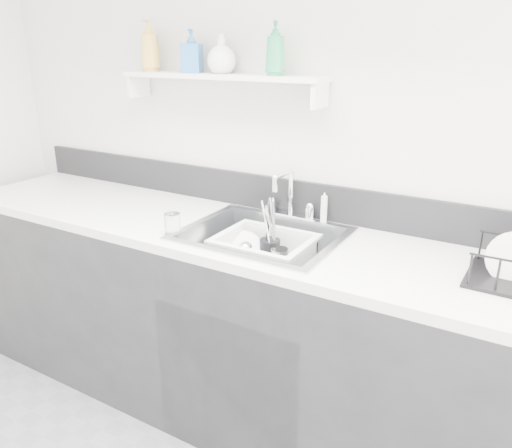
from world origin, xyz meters
The scene contains 18 objects.
room_shell centered at (0.00, 0.39, 1.68)m, with size 3.50×3.00×2.60m.
counter_run centered at (0.00, 1.19, 0.46)m, with size 3.20×0.62×0.92m.
backsplash centered at (0.00, 1.49, 1.00)m, with size 3.20×0.02×0.16m, color black.
sink centered at (0.00, 1.19, 0.83)m, with size 0.64×0.52×0.20m, color silver, non-canonical shape.
faucet centered at (0.00, 1.44, 0.98)m, with size 0.26×0.18×0.23m.
side_sprayer centered at (0.16, 1.44, 0.99)m, with size 0.03×0.03×0.14m, color silver.
wall_shelf centered at (-0.35, 1.42, 1.51)m, with size 1.00×0.16×0.12m.
wash_tub centered at (0.00, 1.20, 0.83)m, with size 0.38×0.31×0.15m, color silver, non-canonical shape.
plate_stack centered at (-0.13, 1.19, 0.80)m, with size 0.27×0.27×0.11m.
utensil_cup centered at (0.00, 1.25, 0.83)m, with size 0.09×0.09×0.30m.
ladle centered at (-0.06, 1.15, 0.81)m, with size 0.27×0.10×0.08m, color silver, non-canonical shape.
tumbler_in_tub centered at (0.08, 1.20, 0.82)m, with size 0.07×0.07×0.10m, color white.
tumbler_counter centered at (-0.31, 1.00, 0.96)m, with size 0.06×0.06×0.09m, color white.
bowl_small centered at (0.06, 1.13, 0.78)m, with size 0.10×0.10×0.03m, color white.
soap_bottle_a centered at (-0.74, 1.42, 1.64)m, with size 0.09×0.09×0.23m, color gold.
soap_bottle_b centered at (-0.49, 1.40, 1.62)m, with size 0.08×0.09×0.18m, color #2463AB.
soap_bottle_c centered at (-0.34, 1.42, 1.61)m, with size 0.13×0.13×0.16m, color silver.
soap_bottle_d centered at (-0.06, 1.40, 1.64)m, with size 0.08×0.08×0.21m, color #218553.
Camera 1 is at (0.94, -0.46, 1.65)m, focal length 35.00 mm.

